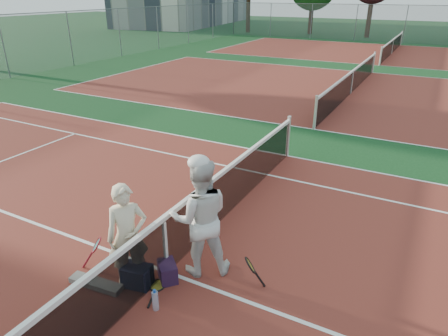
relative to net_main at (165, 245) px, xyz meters
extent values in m
plane|color=#0F3717|center=(0.00, 0.00, -0.51)|extent=(130.00, 130.00, 0.00)
cube|color=maroon|center=(0.00, 0.00, -0.51)|extent=(23.77, 10.97, 0.01)
cube|color=maroon|center=(0.00, 13.50, -0.51)|extent=(23.77, 10.97, 0.01)
cube|color=maroon|center=(0.00, 27.00, -0.51)|extent=(23.77, 10.97, 0.01)
imported|color=beige|center=(-0.35, -0.41, 0.30)|extent=(0.69, 0.70, 1.62)
imported|color=silver|center=(0.43, 0.33, 0.43)|extent=(1.16, 1.11, 1.88)
cube|color=black|center=(-0.22, -0.44, -0.34)|extent=(0.47, 0.36, 0.33)
cube|color=black|center=(0.11, -0.13, -0.36)|extent=(0.44, 0.43, 0.29)
cube|color=slate|center=(-0.75, -0.76, -0.46)|extent=(0.87, 0.28, 0.09)
cylinder|color=#C6DAFB|center=(0.33, -0.73, -0.36)|extent=(0.09, 0.09, 0.30)
cylinder|color=#382314|center=(-15.68, 36.80, 1.97)|extent=(0.44, 0.44, 4.95)
cylinder|color=#382314|center=(-9.28, 38.09, 1.51)|extent=(0.44, 0.44, 4.04)
cylinder|color=#382314|center=(-3.50, 37.35, 1.68)|extent=(0.44, 0.44, 4.38)
camera|label=1|loc=(3.16, -4.04, 3.53)|focal=32.00mm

